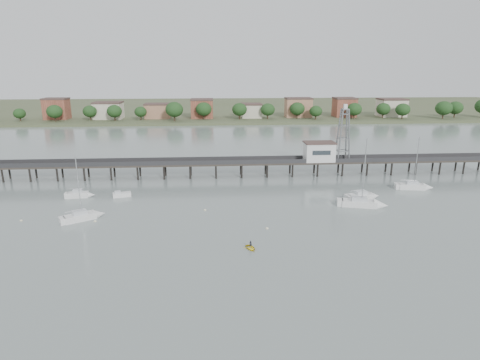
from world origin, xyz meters
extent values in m
plane|color=slate|center=(0.00, 0.00, 0.00)|extent=(500.00, 500.00, 0.00)
cube|color=#2D2823|center=(0.00, 60.00, 3.75)|extent=(150.00, 5.00, 0.50)
cube|color=#333335|center=(0.00, 57.60, 4.55)|extent=(150.00, 0.12, 1.10)
cube|color=#333335|center=(0.00, 62.40, 4.55)|extent=(150.00, 0.12, 1.10)
cylinder|color=black|center=(0.00, 58.10, 1.80)|extent=(0.50, 0.50, 4.40)
cylinder|color=black|center=(0.00, 61.90, 1.80)|extent=(0.50, 0.50, 4.40)
cylinder|color=black|center=(73.00, 61.90, 1.80)|extent=(0.50, 0.50, 4.40)
cube|color=silver|center=(25.00, 60.00, 6.50)|extent=(8.00, 5.00, 5.00)
cube|color=#4C3833|center=(25.00, 60.00, 9.15)|extent=(8.40, 5.40, 0.30)
cube|color=slate|center=(31.50, 60.00, 18.15)|extent=(1.80, 1.80, 0.30)
cube|color=silver|center=(31.50, 60.00, 18.90)|extent=(0.90, 0.90, 1.20)
cube|color=white|center=(27.19, 33.57, 0.48)|extent=(7.72, 4.55, 1.65)
cone|color=white|center=(31.58, 32.43, 0.48)|extent=(3.63, 3.49, 2.82)
cube|color=silver|center=(27.19, 33.57, 1.65)|extent=(3.68, 2.99, 0.75)
cylinder|color=#A5A8AA|center=(27.68, 33.44, 8.09)|extent=(0.18, 0.18, 13.59)
cylinder|color=#A5A8AA|center=(26.02, 33.87, 2.20)|extent=(4.12, 1.18, 0.12)
cube|color=white|center=(44.66, 45.12, 0.48)|extent=(6.56, 3.47, 1.65)
cone|color=white|center=(48.50, 44.45, 0.48)|extent=(2.98, 2.84, 2.42)
cube|color=silver|center=(44.66, 45.12, 1.65)|extent=(3.06, 2.39, 0.75)
cylinder|color=#A5A8AA|center=(45.09, 45.05, 7.14)|extent=(0.18, 0.18, 11.69)
cylinder|color=#A5A8AA|center=(43.64, 45.30, 2.20)|extent=(3.60, 0.75, 0.12)
cube|color=white|center=(-30.51, 29.12, 0.48)|extent=(6.23, 5.04, 1.65)
cone|color=white|center=(-27.37, 31.05, 0.48)|extent=(3.29, 3.24, 2.29)
cube|color=silver|center=(-30.51, 29.12, 1.65)|extent=(3.19, 2.94, 0.75)
cylinder|color=#A5A8AA|center=(-30.16, 29.34, 6.83)|extent=(0.18, 0.18, 11.06)
cylinder|color=#A5A8AA|center=(-31.35, 28.61, 2.20)|extent=(3.00, 1.90, 0.12)
cube|color=white|center=(-35.48, 43.79, 0.48)|extent=(4.65, 2.22, 1.65)
cone|color=white|center=(-32.69, 44.09, 0.48)|extent=(2.05, 1.93, 1.74)
cube|color=silver|center=(-35.48, 43.79, 1.65)|extent=(2.13, 1.60, 0.75)
cylinder|color=#A5A8AA|center=(-35.17, 43.82, 5.50)|extent=(0.18, 0.18, 8.41)
cylinder|color=#A5A8AA|center=(-36.22, 43.71, 2.20)|extent=(2.61, 0.40, 0.12)
cube|color=white|center=(29.14, 38.12, 0.48)|extent=(6.08, 3.29, 1.65)
cone|color=white|center=(32.67, 38.80, 0.48)|extent=(2.78, 2.65, 2.24)
cube|color=silver|center=(29.14, 38.12, 1.65)|extent=(2.85, 2.24, 0.75)
cylinder|color=#A5A8AA|center=(29.53, 38.19, 6.70)|extent=(0.18, 0.18, 10.79)
cylinder|color=#A5A8AA|center=(28.20, 37.94, 2.20)|extent=(3.32, 0.76, 0.12)
cube|color=white|center=(-25.51, 43.76, 0.39)|extent=(4.36, 2.70, 1.13)
cube|color=silver|center=(-26.38, 43.52, 1.07)|extent=(1.66, 1.66, 0.68)
imported|color=yellow|center=(1.77, 14.05, 0.00)|extent=(1.89, 1.22, 2.57)
imported|color=black|center=(1.77, 14.05, 0.00)|extent=(0.75, 1.29, 0.29)
ellipsoid|color=#F6EEC0|center=(31.19, 39.32, 0.08)|extent=(0.56, 0.56, 0.39)
ellipsoid|color=#F6EEC0|center=(-41.96, 29.53, 0.08)|extent=(0.56, 0.56, 0.39)
ellipsoid|color=#F6EEC0|center=(-6.07, 33.18, 0.08)|extent=(0.56, 0.56, 0.39)
ellipsoid|color=#F6EEC0|center=(5.63, 22.40, 0.08)|extent=(0.56, 0.56, 0.39)
ellipsoid|color=#F6EEC0|center=(-27.39, 28.19, 0.08)|extent=(0.56, 0.56, 0.39)
cube|color=#475133|center=(0.00, 245.00, 0.50)|extent=(500.00, 170.00, 1.40)
cube|color=brown|center=(-90.00, 183.00, 5.70)|extent=(13.00, 10.50, 9.00)
cube|color=brown|center=(-62.00, 183.00, 5.70)|extent=(13.00, 10.50, 9.00)
cube|color=brown|center=(-35.00, 183.00, 5.70)|extent=(13.00, 10.50, 9.00)
cube|color=brown|center=(-10.00, 183.00, 5.70)|extent=(13.00, 10.50, 9.00)
cube|color=brown|center=(18.00, 183.00, 5.70)|extent=(13.00, 10.50, 9.00)
cube|color=brown|center=(45.00, 183.00, 5.70)|extent=(13.00, 10.50, 9.00)
cube|color=brown|center=(72.00, 183.00, 5.70)|extent=(13.00, 10.50, 9.00)
cube|color=brown|center=(100.00, 183.00, 5.70)|extent=(13.00, 10.50, 9.00)
ellipsoid|color=#1A3C18|center=(0.00, 171.00, 6.00)|extent=(8.00, 8.00, 6.80)
ellipsoid|color=#1A3C18|center=(120.00, 171.00, 6.00)|extent=(8.00, 8.00, 6.80)
camera|label=1|loc=(-4.11, -46.55, 29.10)|focal=30.00mm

